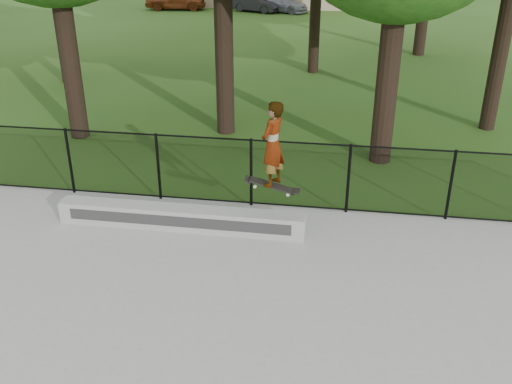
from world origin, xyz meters
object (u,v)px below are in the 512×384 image
at_px(car_b, 256,4).
at_px(skater_airborne, 273,146).
at_px(grind_ledge, 181,218).
at_px(car_c, 281,4).

relative_size(car_b, skater_airborne, 1.66).
distance_m(car_b, skater_airborne, 29.63).
xyz_separation_m(grind_ledge, car_c, (-1.47, 29.26, 0.25)).
xyz_separation_m(car_b, skater_airborne, (4.90, -29.19, 1.44)).
bearing_deg(car_b, skater_airborne, -149.27).
height_order(grind_ledge, skater_airborne, skater_airborne).
height_order(car_c, skater_airborne, skater_airborne).
bearing_deg(car_c, skater_airborne, -151.43).
xyz_separation_m(car_c, skater_airborne, (3.29, -29.44, 1.43)).
distance_m(grind_ledge, car_c, 29.29).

